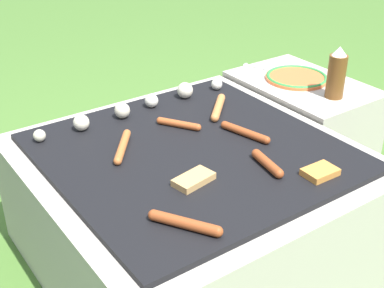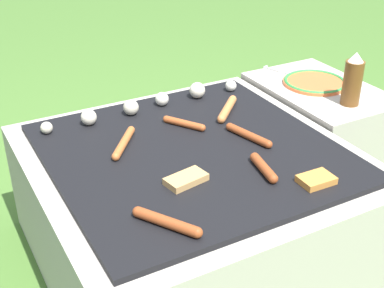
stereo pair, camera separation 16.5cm
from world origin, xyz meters
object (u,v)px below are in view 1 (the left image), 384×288
(plate_colorful, at_px, (297,77))
(fork_utensil, at_px, (261,68))
(sausage_front_center, at_px, (179,124))
(condiment_bottle, at_px, (337,74))

(plate_colorful, bearing_deg, fork_utensil, 102.98)
(sausage_front_center, xyz_separation_m, fork_utensil, (0.59, 0.25, -0.01))
(plate_colorful, distance_m, condiment_bottle, 0.23)
(sausage_front_center, height_order, condiment_bottle, condiment_bottle)
(condiment_bottle, distance_m, fork_utensil, 0.39)
(plate_colorful, xyz_separation_m, fork_utensil, (-0.04, 0.17, -0.01))
(sausage_front_center, distance_m, plate_colorful, 0.64)
(fork_utensil, bearing_deg, plate_colorful, -77.02)
(sausage_front_center, bearing_deg, fork_utensil, 23.07)
(sausage_front_center, xyz_separation_m, plate_colorful, (0.63, 0.08, -0.00))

